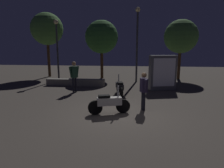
% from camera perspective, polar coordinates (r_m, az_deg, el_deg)
% --- Properties ---
extents(ground_plane, '(40.00, 40.00, 0.00)m').
position_cam_1_polar(ground_plane, '(7.54, 2.36, -9.12)').
color(ground_plane, '#4C443D').
extents(motorcycle_white_foreground, '(1.62, 0.57, 1.11)m').
position_cam_1_polar(motorcycle_white_foreground, '(7.54, -0.85, -5.61)').
color(motorcycle_white_foreground, black).
rests_on(motorcycle_white_foreground, ground_plane).
extents(motorcycle_black_parked_left, '(0.51, 1.64, 1.11)m').
position_cam_1_polar(motorcycle_black_parked_left, '(10.46, 2.27, -0.99)').
color(motorcycle_black_parked_left, black).
rests_on(motorcycle_black_parked_left, ground_plane).
extents(person_rider_beside, '(0.51, 0.56, 1.78)m').
position_cam_1_polar(person_rider_beside, '(11.25, -11.09, 2.92)').
color(person_rider_beside, black).
rests_on(person_rider_beside, ground_plane).
extents(person_bystander_far, '(0.32, 0.66, 1.57)m').
position_cam_1_polar(person_bystander_far, '(8.00, 9.32, -1.19)').
color(person_bystander_far, black).
rests_on(person_bystander_far, ground_plane).
extents(streetlamp_near, '(0.36, 0.36, 5.40)m').
position_cam_1_polar(streetlamp_near, '(14.64, 7.45, 13.89)').
color(streetlamp_near, '#38383D').
rests_on(streetlamp_near, ground_plane).
extents(streetlamp_far, '(0.36, 0.36, 4.64)m').
position_cam_1_polar(streetlamp_far, '(15.83, -15.90, 11.83)').
color(streetlamp_far, '#38383D').
rests_on(streetlamp_far, ground_plane).
extents(tree_left_bg, '(2.74, 2.74, 5.50)m').
position_cam_1_polar(tree_left_bg, '(18.13, -18.62, 15.06)').
color(tree_left_bg, '#4C331E').
rests_on(tree_left_bg, ground_plane).
extents(tree_center_bg, '(2.69, 2.69, 4.75)m').
position_cam_1_polar(tree_center_bg, '(16.29, -3.08, 13.63)').
color(tree_center_bg, '#4C331E').
rests_on(tree_center_bg, ground_plane).
extents(tree_right_bg, '(2.63, 2.63, 4.73)m').
position_cam_1_polar(tree_right_bg, '(16.63, 19.63, 13.00)').
color(tree_right_bg, '#4C331E').
rests_on(tree_right_bg, ground_plane).
extents(kiosk_billboard, '(1.67, 0.87, 2.10)m').
position_cam_1_polar(kiosk_billboard, '(12.16, 14.67, 3.25)').
color(kiosk_billboard, '#595960').
rests_on(kiosk_billboard, ground_plane).
extents(planter_wall_low, '(3.97, 0.50, 0.45)m').
position_cam_1_polar(planter_wall_low, '(13.40, -10.68, 0.50)').
color(planter_wall_low, gray).
rests_on(planter_wall_low, ground_plane).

